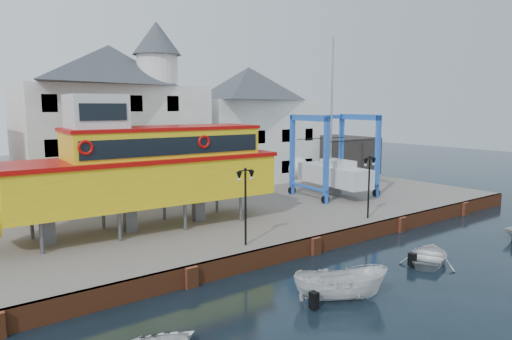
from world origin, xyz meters
TOP-DOWN VIEW (x-y plane):
  - ground at (0.00, 0.00)m, footprint 140.00×140.00m
  - hardstanding at (0.00, 11.00)m, footprint 44.00×22.00m
  - quay_wall at (-0.00, 0.10)m, footprint 44.00×0.47m
  - building_white_main at (-4.87, 18.39)m, footprint 14.00×8.30m
  - building_white_right at (9.00, 19.00)m, footprint 12.00×8.00m
  - shed_dark at (19.00, 17.00)m, footprint 8.00×7.00m
  - lamp_post_left at (-4.00, 1.20)m, footprint 1.12×0.32m
  - lamp_post_right at (6.00, 1.20)m, footprint 1.12×0.32m
  - tour_boat at (-7.93, 7.47)m, footprint 18.65×5.16m
  - travel_lift at (9.87, 8.76)m, footprint 6.47×8.72m
  - motorboat_a at (-3.41, -5.15)m, footprint 4.38×3.54m
  - motorboat_b at (4.29, -4.54)m, footprint 4.82×4.31m

SIDE VIEW (x-z plane):
  - ground at x=0.00m, z-range 0.00..0.00m
  - motorboat_a at x=-3.41m, z-range -0.81..0.81m
  - motorboat_b at x=4.29m, z-range -0.41..0.41m
  - hardstanding at x=0.00m, z-range 0.00..1.00m
  - quay_wall at x=0.00m, z-range 0.00..1.00m
  - shed_dark at x=19.00m, z-range 1.00..5.00m
  - travel_lift at x=9.87m, z-range -3.30..9.62m
  - lamp_post_left at x=-4.00m, z-range 2.07..6.27m
  - lamp_post_right at x=6.00m, z-range 2.07..6.27m
  - tour_boat at x=-7.93m, z-range 0.77..8.82m
  - building_white_right at x=9.00m, z-range 1.00..12.20m
  - building_white_main at x=-4.87m, z-range 0.34..14.34m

